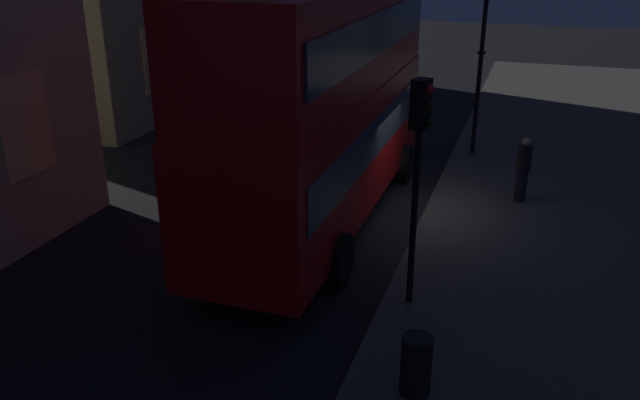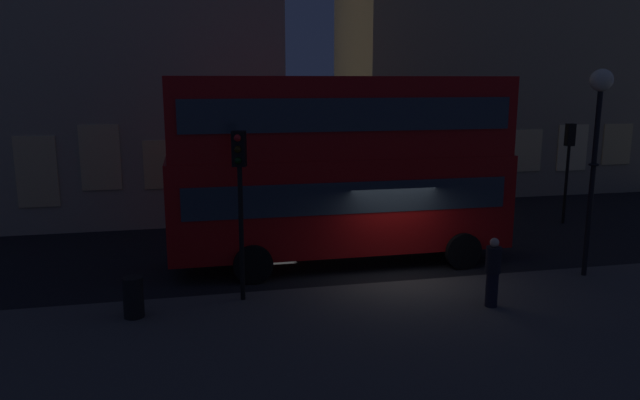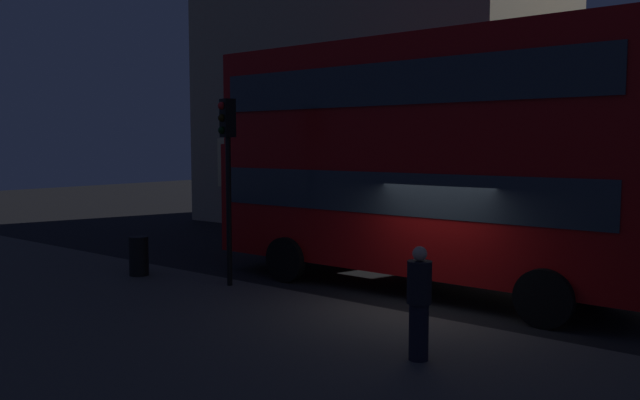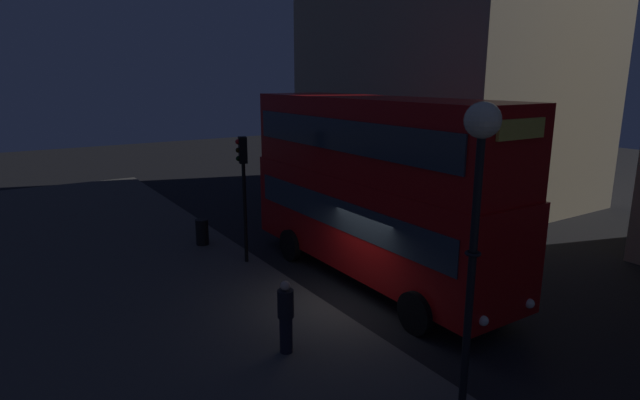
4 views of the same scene
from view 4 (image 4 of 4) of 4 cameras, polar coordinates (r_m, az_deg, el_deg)
The scene contains 8 objects.
ground_plane at distance 14.57m, azimuth 3.07°, elevation -11.63°, with size 80.00×80.00×0.00m, color black.
sidewalk_slab at distance 12.68m, azimuth -14.97°, elevation -15.87°, with size 44.00×8.29×0.12m, color #4C4944.
building_with_clock at distance 28.01m, azimuth 13.61°, elevation 16.29°, with size 13.65×10.02×15.45m.
double_decker_bus at distance 15.57m, azimuth 5.87°, elevation 2.14°, with size 10.25×2.89×5.62m.
traffic_light_near_kerb at distance 16.82m, azimuth -8.55°, elevation 2.92°, with size 0.38×0.40×4.21m.
street_lamp at distance 8.80m, azimuth 17.22°, elevation 2.47°, with size 0.60×0.60×5.69m.
pedestrian at distance 11.74m, azimuth -3.83°, elevation -12.75°, with size 0.37×0.37×1.71m.
litter_bin at distance 19.52m, azimuth -12.97°, elevation -3.48°, with size 0.47×0.47×0.96m, color black.
Camera 4 is at (10.66, -7.79, 6.18)m, focal length 28.77 mm.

